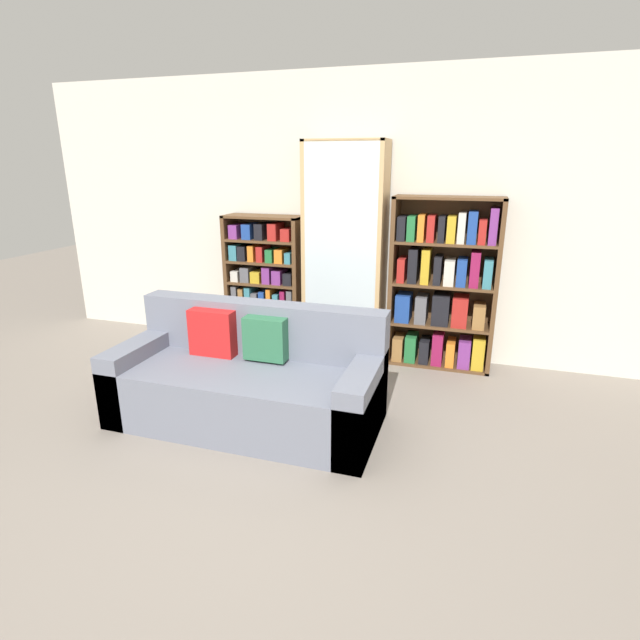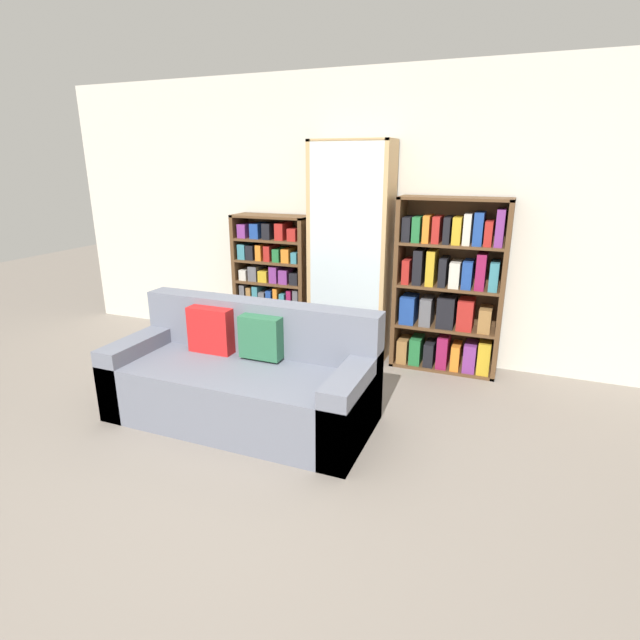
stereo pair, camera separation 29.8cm
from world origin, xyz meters
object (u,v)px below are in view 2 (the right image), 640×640
couch (243,380)px  bookshelf_right (449,291)px  bookshelf_left (273,284)px  wine_bottle (355,374)px  display_cabinet (351,254)px

couch → bookshelf_right: bookshelf_right is taller
bookshelf_left → wine_bottle: 1.50m
couch → bookshelf_right: (1.27, 1.55, 0.45)m
couch → wine_bottle: size_ratio=5.16×
display_cabinet → wine_bottle: bearing=-67.9°
bookshelf_left → display_cabinet: bearing=-1.1°
bookshelf_right → couch: bearing=-129.5°
bookshelf_right → wine_bottle: size_ratio=4.17×
couch → display_cabinet: bearing=77.8°
couch → wine_bottle: 1.00m
wine_bottle → display_cabinet: bearing=112.1°
wine_bottle → bookshelf_right: bearing=51.8°
bookshelf_left → wine_bottle: bearing=-34.2°
display_cabinet → bookshelf_right: 0.98m
couch → bookshelf_right: bearing=50.5°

